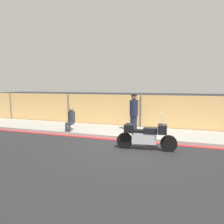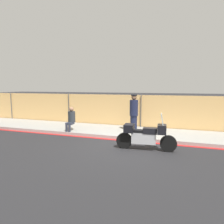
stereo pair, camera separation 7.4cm
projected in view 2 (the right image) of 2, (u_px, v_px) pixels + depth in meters
ground_plane at (126, 146)px, 8.08m from camera, size 120.00×120.00×0.00m
sidewalk at (136, 133)px, 10.11m from camera, size 33.94×2.49×0.15m
curb_paint_stripe at (130, 141)px, 8.87m from camera, size 33.94×0.18×0.01m
storefront_fence at (141, 112)px, 11.25m from camera, size 32.25×0.17×1.93m
motorcycle at (145, 135)px, 7.59m from camera, size 2.29×0.58×1.43m
officer_standing at (134, 113)px, 10.02m from camera, size 0.42×0.42×1.86m
person_seated_on_curb at (71, 118)px, 10.26m from camera, size 0.37×0.63×1.22m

